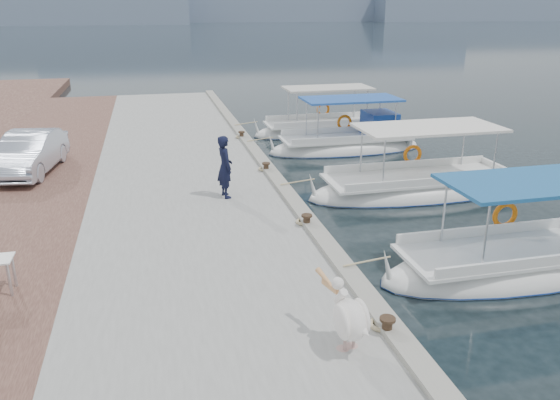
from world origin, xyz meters
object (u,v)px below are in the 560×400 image
at_px(fishing_caique_c, 418,189).
at_px(fishing_caique_e, 323,131).
at_px(fishing_caique_d, 348,146).
at_px(parked_car, 29,153).
at_px(pelican, 349,317).
at_px(fisherman, 225,167).
at_px(fishing_caique_b, 516,267).

xyz_separation_m(fishing_caique_c, fishing_caique_e, (-0.38, 9.11, 0.00)).
bearing_deg(fishing_caique_d, parked_car, -169.88).
distance_m(fishing_caique_c, parked_car, 13.04).
xyz_separation_m(pelican, fisherman, (-0.90, 8.00, 0.34)).
bearing_deg(pelican, parked_car, 120.12).
relative_size(fishing_caique_e, pelican, 4.65).
bearing_deg(fisherman, pelican, 176.27).
relative_size(fishing_caique_c, fisherman, 4.11).
bearing_deg(fishing_caique_d, fishing_caique_c, -86.85).
height_order(fishing_caique_c, fishing_caique_e, same).
distance_m(fishing_caique_c, fishing_caique_d, 5.86).
bearing_deg(fisherman, fishing_caique_b, -142.27).
distance_m(fishing_caique_c, fishing_caique_e, 9.12).
bearing_deg(fishing_caique_c, fisherman, -177.32).
height_order(fishing_caique_b, fishing_caique_d, same).
relative_size(fishing_caique_b, fisherman, 3.66).
height_order(fishing_caique_d, fisherman, fisherman).
height_order(pelican, parked_car, parked_car).
bearing_deg(fishing_caique_d, fishing_caique_b, -90.43).
bearing_deg(pelican, fishing_caique_d, 69.88).
xyz_separation_m(fishing_caique_c, pelican, (-5.51, -8.30, 0.96)).
bearing_deg(pelican, fishing_caique_e, 73.59).
height_order(fishing_caique_c, fisherman, fisherman).
relative_size(fishing_caique_c, pelican, 5.17).
bearing_deg(fishing_caique_c, pelican, -123.56).
bearing_deg(fishing_caique_b, fishing_caique_c, 85.91).
relative_size(fishing_caique_d, parked_car, 1.61).
relative_size(fishing_caique_b, fishing_caique_e, 0.99).
relative_size(fishing_caique_d, fishing_caique_e, 0.99).
distance_m(fishing_caique_e, pelican, 18.18).
xyz_separation_m(fishing_caique_e, fisherman, (-6.03, -9.41, 1.30)).
bearing_deg(fishing_caique_e, pelican, -106.41).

